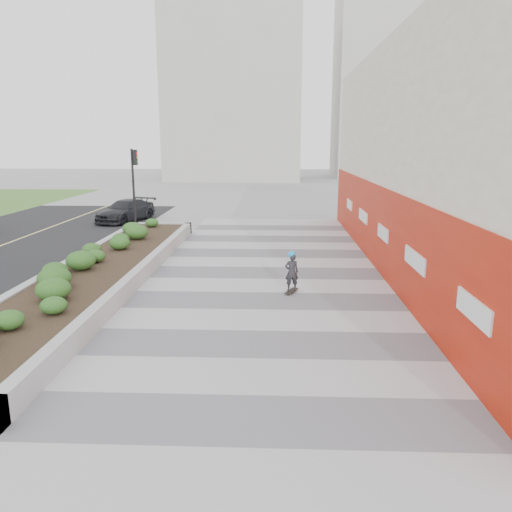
# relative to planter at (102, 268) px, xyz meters

# --- Properties ---
(ground) EXTENTS (160.00, 160.00, 0.00)m
(ground) POSITION_rel_planter_xyz_m (5.50, -7.00, -0.42)
(ground) COLOR gray
(ground) RESTS_ON ground
(walkway) EXTENTS (8.00, 36.00, 0.01)m
(walkway) POSITION_rel_planter_xyz_m (5.50, -4.00, -0.41)
(walkway) COLOR #A8A8AD
(walkway) RESTS_ON ground
(building) EXTENTS (6.04, 24.08, 8.00)m
(building) POSITION_rel_planter_xyz_m (12.48, 1.98, 3.56)
(building) COLOR beige
(building) RESTS_ON ground
(planter) EXTENTS (3.00, 18.00, 0.90)m
(planter) POSITION_rel_planter_xyz_m (0.00, 0.00, 0.00)
(planter) COLOR #9E9EA0
(planter) RESTS_ON ground
(traffic_signal_near) EXTENTS (0.33, 0.28, 4.20)m
(traffic_signal_near) POSITION_rel_planter_xyz_m (-1.73, 10.50, 2.34)
(traffic_signal_near) COLOR black
(traffic_signal_near) RESTS_ON ground
(distant_bldg_north_l) EXTENTS (16.00, 12.00, 20.00)m
(distant_bldg_north_l) POSITION_rel_planter_xyz_m (0.50, 48.00, 9.58)
(distant_bldg_north_l) COLOR #ADAAA3
(distant_bldg_north_l) RESTS_ON ground
(distant_bldg_north_r) EXTENTS (14.00, 10.00, 24.00)m
(distant_bldg_north_r) POSITION_rel_planter_xyz_m (20.50, 53.00, 11.58)
(distant_bldg_north_r) COLOR #ADAAA3
(distant_bldg_north_r) RESTS_ON ground
(manhole_cover) EXTENTS (0.44, 0.44, 0.01)m
(manhole_cover) POSITION_rel_planter_xyz_m (6.00, -4.00, -0.42)
(manhole_cover) COLOR #595654
(manhole_cover) RESTS_ON ground
(skateboarder) EXTENTS (0.47, 0.74, 1.32)m
(skateboarder) POSITION_rel_planter_xyz_m (6.29, -1.17, 0.25)
(skateboarder) COLOR beige
(skateboarder) RESTS_ON ground
(car_dark) EXTENTS (3.07, 4.66, 1.25)m
(car_dark) POSITION_rel_planter_xyz_m (-3.00, 12.79, 0.21)
(car_dark) COLOR black
(car_dark) RESTS_ON ground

